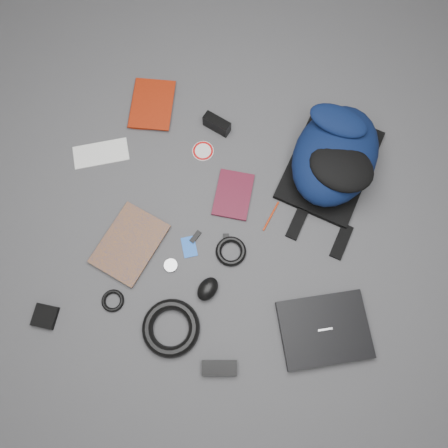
% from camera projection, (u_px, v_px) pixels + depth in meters
% --- Properties ---
extents(ground, '(4.00, 4.00, 0.00)m').
position_uv_depth(ground, '(224.00, 225.00, 1.67)').
color(ground, '#4F4F51').
rests_on(ground, ground).
extents(backpack, '(0.43, 0.54, 0.20)m').
position_uv_depth(backpack, '(335.00, 155.00, 1.64)').
color(backpack, black).
rests_on(backpack, ground).
extents(laptop, '(0.37, 0.33, 0.03)m').
position_uv_depth(laptop, '(324.00, 330.00, 1.55)').
color(laptop, black).
rests_on(laptop, ground).
extents(textbook_red, '(0.20, 0.25, 0.03)m').
position_uv_depth(textbook_red, '(131.00, 103.00, 1.80)').
color(textbook_red, maroon).
rests_on(textbook_red, ground).
extents(comic_book, '(0.27, 0.32, 0.02)m').
position_uv_depth(comic_book, '(108.00, 231.00, 1.65)').
color(comic_book, orange).
rests_on(comic_book, ground).
extents(envelope, '(0.24, 0.18, 0.00)m').
position_uv_depth(envelope, '(101.00, 153.00, 1.75)').
color(envelope, white).
rests_on(envelope, ground).
extents(dvd_case, '(0.14, 0.19, 0.02)m').
position_uv_depth(dvd_case, '(233.00, 195.00, 1.70)').
color(dvd_case, '#440D1A').
rests_on(dvd_case, ground).
extents(compact_camera, '(0.12, 0.08, 0.06)m').
position_uv_depth(compact_camera, '(217.00, 124.00, 1.76)').
color(compact_camera, black).
rests_on(compact_camera, ground).
extents(sticker_disc, '(0.10, 0.10, 0.00)m').
position_uv_depth(sticker_disc, '(203.00, 151.00, 1.76)').
color(sticker_disc, white).
rests_on(sticker_disc, ground).
extents(pen_teal, '(0.02, 0.13, 0.01)m').
position_uv_depth(pen_teal, '(239.00, 202.00, 1.69)').
color(pen_teal, '#0B6766').
rests_on(pen_teal, ground).
extents(pen_red, '(0.04, 0.13, 0.01)m').
position_uv_depth(pen_red, '(271.00, 216.00, 1.68)').
color(pen_red, '#B5300D').
rests_on(pen_red, ground).
extents(id_badge, '(0.08, 0.09, 0.00)m').
position_uv_depth(id_badge, '(189.00, 247.00, 1.64)').
color(id_badge, blue).
rests_on(id_badge, ground).
extents(usb_black, '(0.04, 0.06, 0.01)m').
position_uv_depth(usb_black, '(195.00, 237.00, 1.65)').
color(usb_black, black).
rests_on(usb_black, ground).
extents(key_fob, '(0.03, 0.04, 0.01)m').
position_uv_depth(key_fob, '(226.00, 238.00, 1.65)').
color(key_fob, black).
rests_on(key_fob, ground).
extents(mouse, '(0.10, 0.11, 0.05)m').
position_uv_depth(mouse, '(208.00, 289.00, 1.58)').
color(mouse, black).
rests_on(mouse, ground).
extents(headphone_left, '(0.06, 0.06, 0.01)m').
position_uv_depth(headphone_left, '(171.00, 265.00, 1.62)').
color(headphone_left, '#A6A5A8').
rests_on(headphone_left, ground).
extents(headphone_right, '(0.06, 0.06, 0.01)m').
position_uv_depth(headphone_right, '(147.00, 244.00, 1.64)').
color(headphone_right, silver).
rests_on(headphone_right, ground).
extents(cable_coil, '(0.14, 0.14, 0.02)m').
position_uv_depth(cable_coil, '(231.00, 251.00, 1.63)').
color(cable_coil, black).
rests_on(cable_coil, ground).
extents(power_brick, '(0.13, 0.07, 0.03)m').
position_uv_depth(power_brick, '(219.00, 368.00, 1.51)').
color(power_brick, black).
rests_on(power_brick, ground).
extents(power_cord_coil, '(0.22, 0.22, 0.04)m').
position_uv_depth(power_cord_coil, '(171.00, 328.00, 1.54)').
color(power_cord_coil, black).
rests_on(power_cord_coil, ground).
extents(pouch, '(0.08, 0.08, 0.02)m').
position_uv_depth(pouch, '(45.00, 316.00, 1.56)').
color(pouch, black).
rests_on(pouch, ground).
extents(earbud_coil, '(0.08, 0.08, 0.02)m').
position_uv_depth(earbud_coil, '(113.00, 301.00, 1.58)').
color(earbud_coil, black).
rests_on(earbud_coil, ground).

